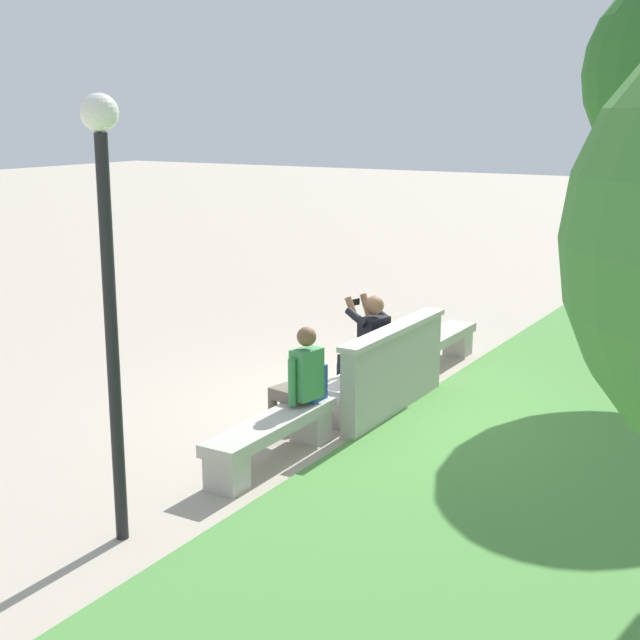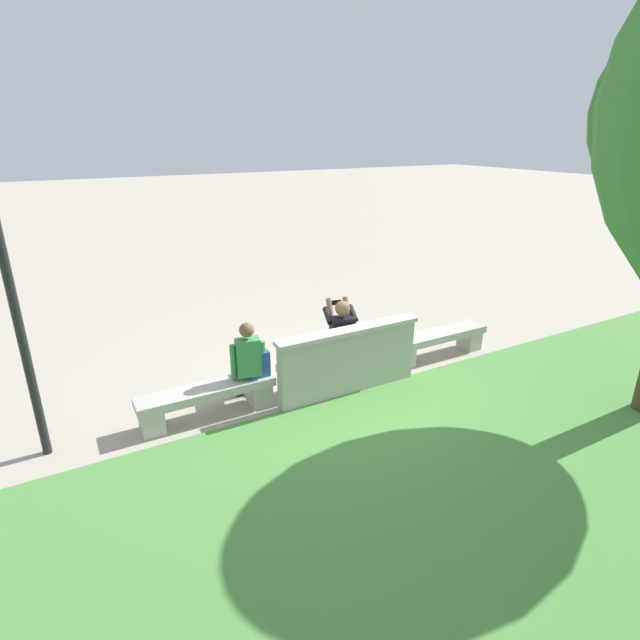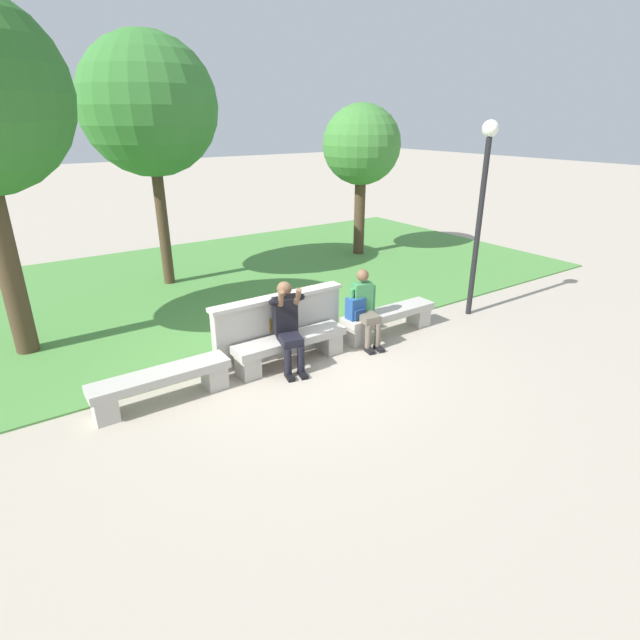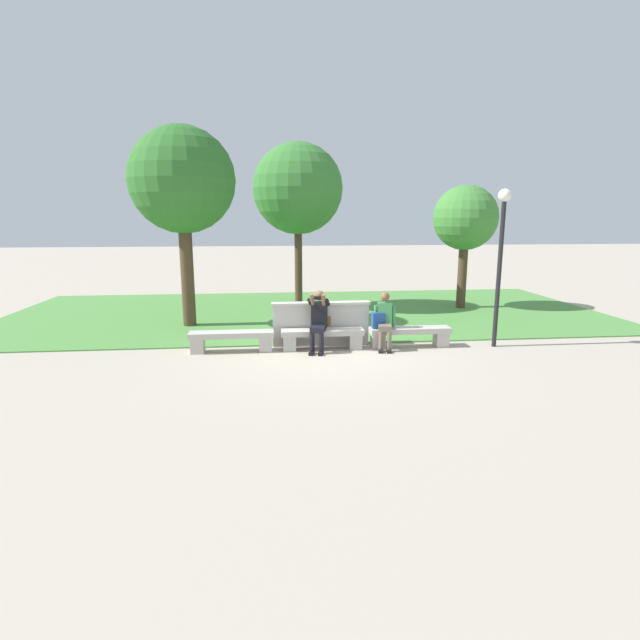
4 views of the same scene
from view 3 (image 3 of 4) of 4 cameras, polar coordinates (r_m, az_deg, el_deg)
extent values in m
plane|color=#B2A593|center=(7.76, -3.31, -4.92)|extent=(80.00, 80.00, 0.00)
cube|color=#518E42|center=(11.46, -14.85, 3.58)|extent=(17.81, 8.00, 0.03)
cube|color=#B7B2A8|center=(6.89, -17.74, -6.10)|extent=(1.83, 0.40, 0.12)
cube|color=#B7B2A8|center=(6.87, -23.38, -9.20)|extent=(0.28, 0.34, 0.33)
cube|color=#B7B2A8|center=(7.19, -11.96, -6.25)|extent=(0.28, 0.34, 0.33)
cube|color=#B7B2A8|center=(7.59, -3.38, -2.30)|extent=(1.83, 0.40, 0.12)
cube|color=#B7B2A8|center=(7.38, -8.23, -5.21)|extent=(0.28, 0.34, 0.33)
cube|color=#B7B2A8|center=(8.05, 1.13, -2.53)|extent=(0.28, 0.34, 0.33)
cube|color=#B7B2A8|center=(8.70, 7.89, 0.81)|extent=(1.83, 0.40, 0.12)
cube|color=#B7B2A8|center=(8.34, 4.05, -1.67)|extent=(0.28, 0.34, 0.33)
cube|color=#B7B2A8|center=(9.26, 11.20, 0.45)|extent=(0.28, 0.34, 0.33)
cube|color=#B7B2A8|center=(7.82, -4.69, -0.88)|extent=(2.18, 0.18, 0.95)
cube|color=beige|center=(7.64, -4.81, 2.61)|extent=(2.24, 0.24, 0.06)
cube|color=brown|center=(7.70, -4.35, -0.33)|extent=(0.44, 0.02, 0.22)
cube|color=black|center=(7.31, -3.49, -6.49)|extent=(0.15, 0.26, 0.06)
cylinder|color=black|center=(7.27, -3.69, -4.79)|extent=(0.11, 0.11, 0.42)
cube|color=black|center=(7.36, -2.00, -6.24)|extent=(0.15, 0.26, 0.06)
cylinder|color=black|center=(7.32, -2.19, -4.55)|extent=(0.11, 0.11, 0.42)
cube|color=black|center=(7.34, -3.44, -2.16)|extent=(0.39, 0.48, 0.12)
cube|color=black|center=(7.43, -4.02, 0.50)|extent=(0.38, 0.29, 0.56)
sphere|color=brown|center=(7.29, -4.11, 3.56)|extent=(0.22, 0.22, 0.22)
cylinder|color=black|center=(7.19, -5.30, 2.17)|extent=(0.16, 0.32, 0.21)
cylinder|color=brown|center=(7.05, -4.50, 2.48)|extent=(0.14, 0.20, 0.27)
cylinder|color=black|center=(7.29, -2.43, 2.54)|extent=(0.16, 0.32, 0.21)
cylinder|color=brown|center=(7.12, -2.58, 2.72)|extent=(0.10, 0.19, 0.27)
cube|color=black|center=(7.02, -3.40, 2.75)|extent=(0.15, 0.05, 0.08)
cube|color=black|center=(8.11, 5.66, -3.51)|extent=(0.14, 0.23, 0.06)
cylinder|color=#6B6051|center=(8.07, 5.50, -2.00)|extent=(0.10, 0.10, 0.42)
cube|color=black|center=(8.19, 6.75, -3.27)|extent=(0.14, 0.23, 0.06)
cylinder|color=#6B6051|center=(8.15, 6.60, -1.78)|extent=(0.10, 0.10, 0.42)
cube|color=#6B6051|center=(8.15, 5.50, 0.32)|extent=(0.35, 0.44, 0.12)
cube|color=#3D894C|center=(8.23, 4.81, 2.52)|extent=(0.35, 0.25, 0.52)
sphere|color=brown|center=(8.11, 4.89, 5.11)|extent=(0.20, 0.20, 0.20)
cylinder|color=#3D894C|center=(8.14, 3.63, 1.95)|extent=(0.08, 0.08, 0.48)
cylinder|color=#3D894C|center=(8.33, 6.07, 2.34)|extent=(0.08, 0.08, 0.48)
cube|color=#234C8C|center=(8.18, 4.07, 1.36)|extent=(0.28, 0.20, 0.36)
cube|color=navy|center=(8.13, 4.53, 0.66)|extent=(0.20, 0.06, 0.16)
torus|color=black|center=(8.11, 4.11, 2.68)|extent=(0.10, 0.02, 0.10)
cylinder|color=#4C3826|center=(11.55, -17.57, 10.85)|extent=(0.24, 0.24, 2.91)
sphere|color=#387A33|center=(11.37, -18.99, 22.15)|extent=(2.75, 2.75, 2.75)
cylinder|color=#4C3826|center=(8.91, -32.15, 5.63)|extent=(0.34, 0.34, 3.01)
cylinder|color=#4C3826|center=(13.74, 4.54, 12.10)|extent=(0.29, 0.29, 2.27)
sphere|color=#428438|center=(13.54, 4.77, 19.34)|extent=(2.00, 2.00, 2.00)
cylinder|color=black|center=(9.63, 17.61, 9.65)|extent=(0.10, 0.10, 3.21)
sphere|color=white|center=(9.43, 18.90, 20.03)|extent=(0.28, 0.28, 0.28)
camera|label=1|loc=(16.21, 15.93, 20.82)|focal=50.00mm
camera|label=2|loc=(13.68, -3.89, 22.44)|focal=28.00mm
camera|label=4|loc=(5.36, 114.84, -16.97)|focal=28.00mm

